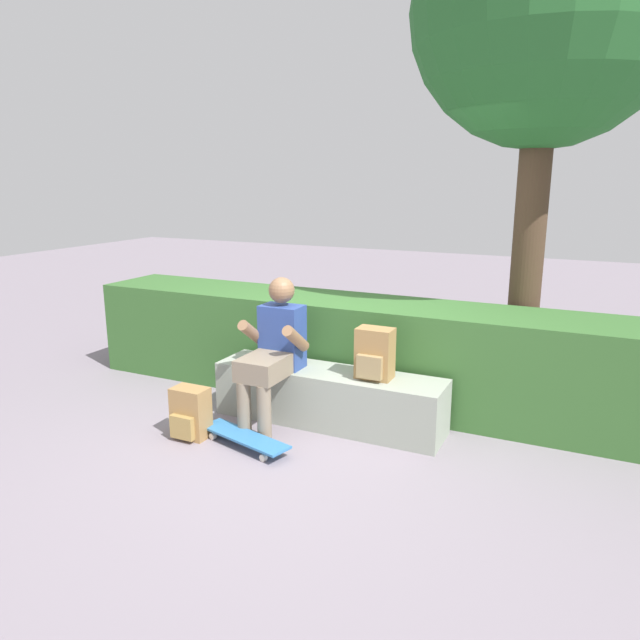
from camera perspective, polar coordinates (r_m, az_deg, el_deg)
ground_plane at (r=4.68m, az=-1.14°, el=-11.47°), size 24.00×24.00×0.00m
bench_main at (r=4.90m, az=0.83°, el=-7.41°), size 1.91×0.46×0.45m
person_skater at (r=4.76m, az=-4.48°, el=-2.72°), size 0.49×0.62×1.20m
skateboard_near_person at (r=4.59m, az=-7.27°, el=-11.11°), size 0.82×0.40×0.09m
backpack_on_bench at (r=4.62m, az=5.25°, el=-3.30°), size 0.28×0.23×0.40m
backpack_on_ground at (r=4.77m, az=-12.35°, el=-8.77°), size 0.28×0.23×0.40m
hedge_row at (r=5.33m, az=6.73°, el=-3.20°), size 5.95×0.78×0.90m
tree_behind_bench at (r=5.60m, az=21.01°, el=25.82°), size 2.18×2.18×4.38m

